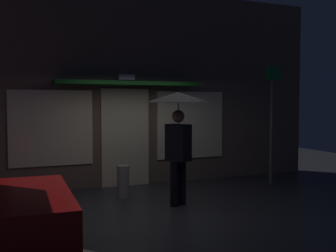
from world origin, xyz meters
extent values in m
plane|color=#2D2D33|center=(0.00, 0.00, 0.00)|extent=(18.00, 18.00, 0.00)
cube|color=brown|center=(0.00, 2.35, 2.23)|extent=(9.85, 0.30, 4.46)
cube|color=beige|center=(0.00, 2.18, 1.10)|extent=(1.10, 0.04, 2.20)
cube|color=beige|center=(-1.61, 2.18, 1.35)|extent=(1.72, 0.04, 1.60)
cube|color=beige|center=(1.63, 2.18, 1.35)|extent=(1.72, 0.04, 1.60)
cube|color=white|center=(0.00, 2.10, 2.45)|extent=(0.36, 0.16, 0.12)
cube|color=#144C19|center=(0.00, 1.85, 2.30)|extent=(3.20, 0.70, 0.08)
cylinder|color=black|center=(0.49, 0.16, 0.41)|extent=(0.15, 0.15, 0.82)
cylinder|color=black|center=(0.31, 0.09, 0.41)|extent=(0.15, 0.15, 0.82)
cube|color=black|center=(0.40, 0.12, 1.16)|extent=(0.39, 0.52, 0.67)
cube|color=silver|center=(0.28, 0.17, 1.16)|extent=(0.07, 0.14, 0.53)
cube|color=#721966|center=(0.28, 0.17, 1.14)|extent=(0.04, 0.06, 0.43)
sphere|color=tan|center=(0.40, 0.12, 1.63)|extent=(0.23, 0.23, 0.23)
cylinder|color=slate|center=(0.40, 0.12, 1.63)|extent=(0.02, 0.02, 0.88)
cone|color=black|center=(0.40, 0.12, 1.98)|extent=(1.21, 1.21, 0.18)
cylinder|color=black|center=(-2.57, -1.33, 0.32)|extent=(0.65, 0.24, 0.64)
cylinder|color=#595B60|center=(3.09, 0.97, 1.40)|extent=(0.07, 0.07, 2.80)
cube|color=#198C33|center=(3.09, 0.95, 2.55)|extent=(0.40, 0.02, 0.30)
cylinder|color=#9E998E|center=(-0.37, 1.08, 0.32)|extent=(0.25, 0.25, 0.64)
camera|label=1|loc=(-2.49, -6.45, 1.87)|focal=42.41mm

